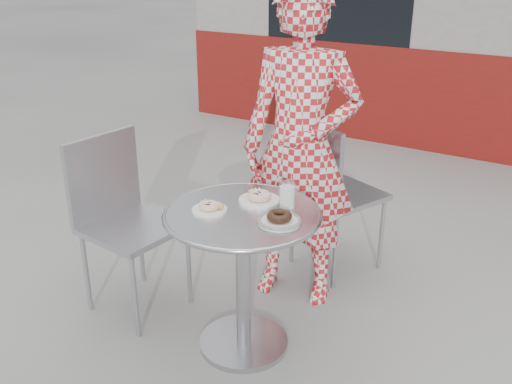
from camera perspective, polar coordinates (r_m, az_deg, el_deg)
The scene contains 9 objects.
ground at distance 3.03m, azimuth -1.72°, elevation -15.02°, with size 60.00×60.00×0.00m, color #9E9B96.
bistro_table at distance 2.72m, azimuth -1.34°, elevation -5.52°, with size 0.75×0.75×0.75m.
chair_far at distance 3.60m, azimuth 7.89°, elevation -3.12°, with size 0.60×0.60×0.97m.
chair_left at distance 3.24m, azimuth -11.97°, elevation -6.54°, with size 0.51×0.50×0.97m.
seated_person at distance 3.08m, azimuth 4.46°, elevation 4.32°, with size 0.65×0.42×1.77m, color #AC1A1E.
plate_far at distance 2.74m, azimuth 0.33°, elevation -0.59°, with size 0.20×0.20×0.05m.
plate_near at distance 2.65m, azimuth -4.62°, elevation -1.56°, with size 0.16×0.16×0.04m.
plate_checker at distance 2.53m, azimuth 2.34°, elevation -2.75°, with size 0.20×0.20×0.05m.
milk_cup at distance 2.68m, azimuth 3.13°, elevation -0.35°, with size 0.08×0.08×0.12m.
Camera 1 is at (1.35, -1.98, 1.86)m, focal length 40.00 mm.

